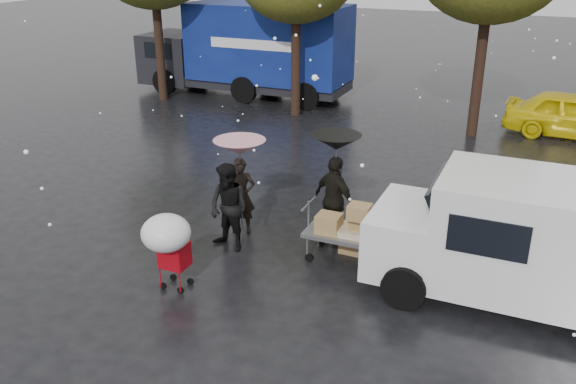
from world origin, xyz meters
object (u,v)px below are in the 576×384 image
at_px(person_black, 335,200).
at_px(shopping_cart, 167,237).
at_px(blue_truck, 249,50).
at_px(vendor_cart, 350,227).
at_px(yellow_taxi, 575,115).
at_px(person_pink, 241,196).
at_px(white_van, 531,241).

bearing_deg(person_black, shopping_cart, 83.89).
bearing_deg(blue_truck, vendor_cart, -55.18).
xyz_separation_m(person_black, vendor_cart, (0.54, -0.68, -0.18)).
relative_size(blue_truck, yellow_taxi, 2.02).
distance_m(person_pink, vendor_cart, 2.49).
distance_m(person_black, white_van, 3.80).
bearing_deg(vendor_cart, yellow_taxi, 69.43).
xyz_separation_m(person_pink, vendor_cart, (2.46, -0.33, -0.08)).
distance_m(person_black, vendor_cart, 0.89).
bearing_deg(vendor_cart, person_black, 128.75).
relative_size(person_black, blue_truck, 0.22).
bearing_deg(white_van, person_pink, 174.87).
xyz_separation_m(person_pink, shopping_cart, (-0.03, -2.60, 0.26)).
bearing_deg(white_van, person_black, 167.05).
relative_size(person_black, vendor_cart, 1.19).
relative_size(person_pink, vendor_cart, 1.06).
height_order(shopping_cart, yellow_taxi, shopping_cart).
height_order(person_pink, blue_truck, blue_truck).
relative_size(person_pink, blue_truck, 0.19).
height_order(vendor_cart, white_van, white_van).
xyz_separation_m(white_van, blue_truck, (-10.92, 11.34, 0.60)).
xyz_separation_m(vendor_cart, blue_truck, (-7.77, 11.17, 1.03)).
relative_size(person_pink, white_van, 0.33).
bearing_deg(person_pink, blue_truck, 92.04).
relative_size(person_black, white_van, 0.37).
bearing_deg(person_pink, vendor_cart, -31.75).
bearing_deg(shopping_cart, yellow_taxi, 63.17).
bearing_deg(white_van, yellow_taxi, 86.12).
height_order(person_pink, shopping_cart, person_pink).
relative_size(vendor_cart, white_van, 0.31).
distance_m(vendor_cart, white_van, 3.18).
xyz_separation_m(person_black, yellow_taxi, (4.40, 9.60, -0.21)).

